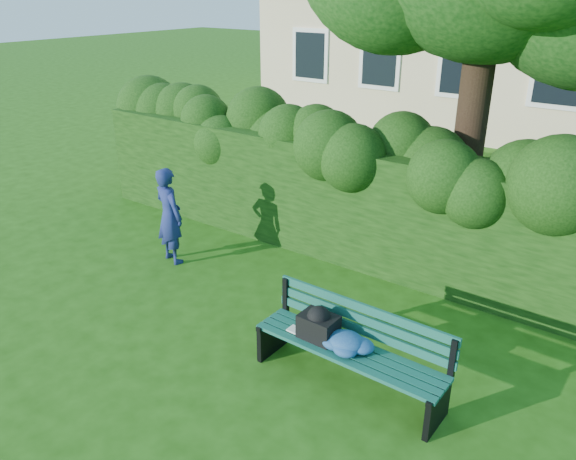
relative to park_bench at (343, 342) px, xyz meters
The scene contains 4 objects.
ground 1.82m from the park_bench, 158.77° to the left, with size 80.00×80.00×0.00m, color #214D0E.
hedge 3.29m from the park_bench, 119.95° to the left, with size 10.00×1.00×1.80m.
park_bench is the anchor object (origin of this frame).
man_reading 3.81m from the park_bench, 165.31° to the left, with size 0.55×0.36×1.52m, color navy.
Camera 1 is at (4.10, -5.00, 3.98)m, focal length 35.00 mm.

